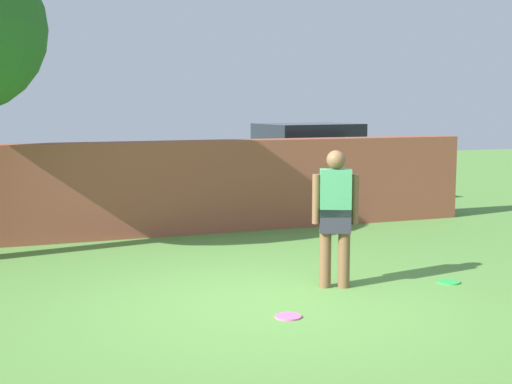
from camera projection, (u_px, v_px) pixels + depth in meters
ground_plane at (266, 303)px, 7.73m from camera, size 40.00×40.00×0.00m
brick_wall at (77, 192)px, 11.18m from camera, size 13.90×0.50×1.54m
person at (335, 212)px, 8.27m from camera, size 0.50×0.34×1.62m
car at (308, 164)px, 15.22m from camera, size 4.37×2.31×1.72m
frisbee_pink at (288, 316)px, 7.20m from camera, size 0.27×0.27×0.02m
frisbee_green at (449, 282)px, 8.59m from camera, size 0.27×0.27×0.02m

